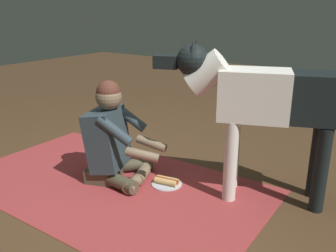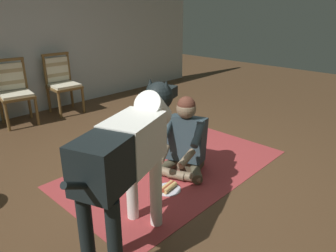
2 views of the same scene
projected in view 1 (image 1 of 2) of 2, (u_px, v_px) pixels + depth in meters
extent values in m
plane|color=#4E3621|center=(120.00, 189.00, 2.89)|extent=(13.72, 13.72, 0.00)
cube|color=#9E3536|center=(110.00, 184.00, 2.96)|extent=(2.51, 1.46, 0.01)
cube|color=#4D4733|center=(106.00, 171.00, 3.08)|extent=(0.34, 0.40, 0.12)
cylinder|color=#4D4733|center=(130.00, 165.00, 3.18)|extent=(0.36, 0.36, 0.11)
cylinder|color=#7D6A51|center=(144.00, 171.00, 3.08)|extent=(0.23, 0.37, 0.09)
cylinder|color=#4D4733|center=(116.00, 181.00, 2.89)|extent=(0.41, 0.14, 0.11)
cylinder|color=#7D6A51|center=(137.00, 180.00, 2.92)|extent=(0.19, 0.37, 0.09)
cube|color=#2D3C44|center=(107.00, 138.00, 2.97)|extent=(0.40, 0.47, 0.50)
cylinder|color=#2D3C44|center=(130.00, 118.00, 3.06)|extent=(0.30, 0.17, 0.24)
cylinder|color=#7D6A51|center=(152.00, 144.00, 3.03)|extent=(0.28, 0.12, 0.12)
cylinder|color=#2D3C44|center=(114.00, 131.00, 2.74)|extent=(0.30, 0.17, 0.24)
cylinder|color=#7D6A51|center=(142.00, 155.00, 2.80)|extent=(0.27, 0.19, 0.12)
sphere|color=#7D6A51|center=(109.00, 97.00, 2.86)|extent=(0.21, 0.21, 0.21)
sphere|color=#552D20|center=(108.00, 92.00, 2.85)|extent=(0.19, 0.19, 0.19)
cylinder|color=white|center=(230.00, 162.00, 2.65)|extent=(0.10, 0.10, 0.62)
cylinder|color=white|center=(233.00, 151.00, 2.85)|extent=(0.10, 0.10, 0.62)
cylinder|color=black|center=(321.00, 171.00, 2.50)|extent=(0.10, 0.10, 0.62)
cylinder|color=black|center=(317.00, 159.00, 2.71)|extent=(0.10, 0.10, 0.62)
cube|color=white|center=(254.00, 95.00, 2.57)|extent=(0.57, 0.47, 0.36)
cube|color=black|center=(310.00, 98.00, 2.48)|extent=(0.50, 0.43, 0.34)
cylinder|color=white|center=(208.00, 73.00, 2.60)|extent=(0.41, 0.33, 0.35)
sphere|color=black|center=(193.00, 60.00, 2.60)|extent=(0.24, 0.24, 0.24)
cube|color=black|center=(166.00, 62.00, 2.66)|extent=(0.20, 0.16, 0.10)
cone|color=black|center=(193.00, 49.00, 2.51)|extent=(0.11, 0.11, 0.11)
cone|color=black|center=(197.00, 47.00, 2.64)|extent=(0.11, 0.11, 0.11)
cylinder|color=silver|center=(167.00, 184.00, 2.97)|extent=(0.25, 0.25, 0.01)
cylinder|color=#DCB165|center=(168.00, 180.00, 2.97)|extent=(0.19, 0.08, 0.05)
cylinder|color=#DCB165|center=(166.00, 182.00, 2.94)|extent=(0.19, 0.08, 0.05)
cylinder|color=#973C25|center=(167.00, 180.00, 2.95)|extent=(0.20, 0.07, 0.04)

